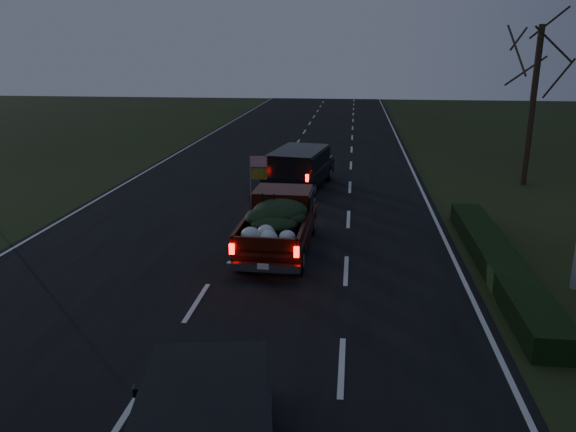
# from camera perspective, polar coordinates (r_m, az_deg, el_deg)

# --- Properties ---
(ground) EXTENTS (120.00, 120.00, 0.00)m
(ground) POSITION_cam_1_polar(r_m,az_deg,el_deg) (14.08, -9.25, -8.70)
(ground) COLOR black
(ground) RESTS_ON ground
(road_asphalt) EXTENTS (14.00, 120.00, 0.02)m
(road_asphalt) POSITION_cam_1_polar(r_m,az_deg,el_deg) (14.08, -9.25, -8.67)
(road_asphalt) COLOR black
(road_asphalt) RESTS_ON ground
(hedge_row) EXTENTS (1.00, 10.00, 0.60)m
(hedge_row) POSITION_cam_1_polar(r_m,az_deg,el_deg) (16.75, 20.53, -4.29)
(hedge_row) COLOR black
(hedge_row) RESTS_ON ground
(bare_tree_far) EXTENTS (3.60, 3.60, 7.00)m
(bare_tree_far) POSITION_cam_1_polar(r_m,az_deg,el_deg) (27.37, 23.98, 13.65)
(bare_tree_far) COLOR black
(bare_tree_far) RESTS_ON ground
(pickup_truck) EXTENTS (2.01, 5.01, 2.61)m
(pickup_truck) POSITION_cam_1_polar(r_m,az_deg,el_deg) (17.13, -0.93, -0.36)
(pickup_truck) COLOR #3B1008
(pickup_truck) RESTS_ON ground
(lead_suv) EXTENTS (2.87, 5.28, 1.44)m
(lead_suv) POSITION_cam_1_polar(r_m,az_deg,el_deg) (24.87, 1.17, 5.25)
(lead_suv) COLOR black
(lead_suv) RESTS_ON ground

